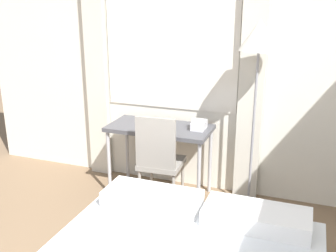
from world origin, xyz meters
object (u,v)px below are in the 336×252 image
(desk, at_px, (160,133))
(standing_lamp, at_px, (259,50))
(desk_chair, at_px, (159,157))
(telephone, at_px, (199,125))
(book, at_px, (152,123))

(desk, height_order, standing_lamp, standing_lamp)
(desk, relative_size, desk_chair, 1.10)
(telephone, bearing_deg, desk_chair, -137.51)
(standing_lamp, xyz_separation_m, book, (-1.02, 0.02, -0.77))
(desk_chair, distance_m, book, 0.41)
(telephone, height_order, book, telephone)
(standing_lamp, relative_size, telephone, 9.56)
(desk_chair, bearing_deg, standing_lamp, 13.29)
(desk_chair, xyz_separation_m, standing_lamp, (0.83, 0.25, 1.02))
(desk, height_order, book, book)
(standing_lamp, distance_m, book, 1.28)
(desk_chair, bearing_deg, telephone, 39.22)
(telephone, distance_m, book, 0.49)
(standing_lamp, height_order, book, standing_lamp)
(standing_lamp, bearing_deg, desk_chair, -163.43)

